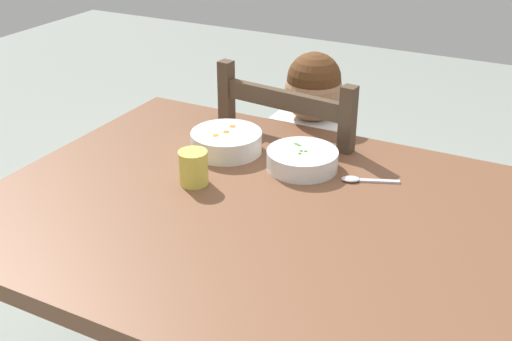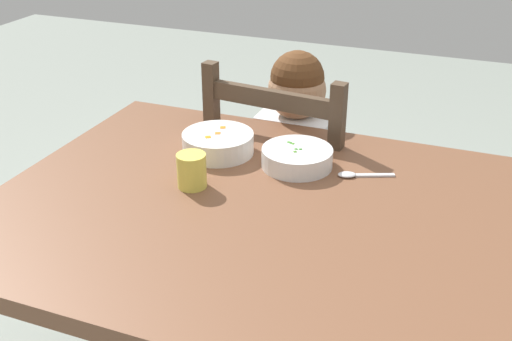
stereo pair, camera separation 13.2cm
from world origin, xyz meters
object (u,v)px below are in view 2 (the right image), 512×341
object	(u,v)px
child_figure	(292,160)
drinking_cup	(192,171)
spoon	(355,175)
bowl_of_peas	(297,157)
dining_chair	(290,210)
dining_table	(269,250)
bowl_of_carrots	(218,143)

from	to	relation	value
child_figure	drinking_cup	xyz separation A→B (m)	(-0.09, -0.48, 0.18)
spoon	drinking_cup	bearing A→B (deg)	-151.12
child_figure	spoon	world-z (taller)	child_figure
child_figure	bowl_of_peas	xyz separation A→B (m)	(0.11, -0.29, 0.16)
bowl_of_peas	spoon	world-z (taller)	bowl_of_peas
drinking_cup	dining_chair	bearing A→B (deg)	80.54
drinking_cup	dining_table	bearing A→B (deg)	-7.47
dining_table	bowl_of_carrots	size ratio (longest dim) A/B	6.75
bowl_of_peas	bowl_of_carrots	world-z (taller)	bowl_of_carrots
bowl_of_peas	drinking_cup	size ratio (longest dim) A/B	2.14
bowl_of_carrots	child_figure	bearing A→B (deg)	69.90
bowl_of_peas	child_figure	bearing A→B (deg)	110.09
bowl_of_peas	spoon	distance (m)	0.15
dining_table	bowl_of_carrots	distance (m)	0.34
child_figure	spoon	size ratio (longest dim) A/B	7.22
bowl_of_peas	drinking_cup	bearing A→B (deg)	-135.69
bowl_of_carrots	drinking_cup	bearing A→B (deg)	-83.96
dining_chair	child_figure	xyz separation A→B (m)	(0.01, -0.01, 0.18)
bowl_of_carrots	spoon	distance (m)	0.36
spoon	drinking_cup	distance (m)	0.39
dining_table	bowl_of_carrots	xyz separation A→B (m)	(-0.22, 0.22, 0.14)
dining_table	dining_chair	bearing A→B (deg)	103.17
dining_chair	bowl_of_carrots	xyz separation A→B (m)	(-0.10, -0.30, 0.34)
child_figure	bowl_of_carrots	xyz separation A→B (m)	(-0.11, -0.29, 0.16)
dining_table	bowl_of_peas	size ratio (longest dim) A/B	7.08
child_figure	drinking_cup	bearing A→B (deg)	-100.24
dining_table	spoon	world-z (taller)	spoon
bowl_of_carrots	dining_table	bearing A→B (deg)	-44.19
dining_chair	bowl_of_peas	xyz separation A→B (m)	(0.11, -0.30, 0.34)
dining_table	dining_chair	xyz separation A→B (m)	(-0.12, 0.51, -0.20)
dining_table	child_figure	xyz separation A→B (m)	(-0.11, 0.51, -0.02)
child_figure	spoon	distance (m)	0.41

